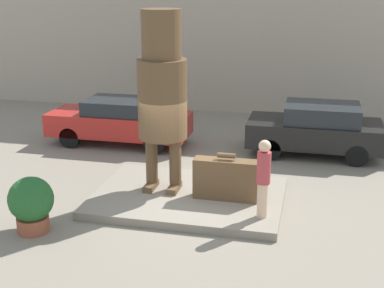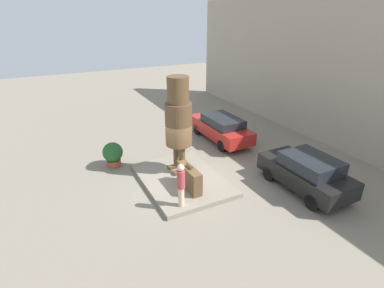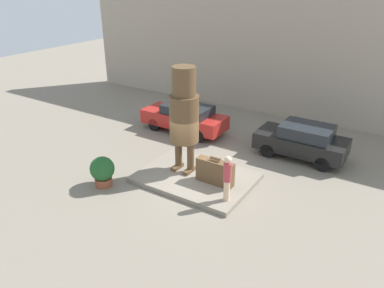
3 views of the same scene
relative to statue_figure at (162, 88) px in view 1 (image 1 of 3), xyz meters
name	(u,v)px [view 1 (image 1 of 3)]	position (x,y,z in m)	size (l,w,h in m)	color
ground_plane	(189,201)	(0.69, -0.20, -2.80)	(60.00, 60.00, 0.00)	gray
pedestal	(189,197)	(0.69, -0.20, -2.70)	(4.64, 3.40, 0.20)	gray
building_backdrop	(245,13)	(0.69, 9.32, 1.19)	(28.00, 0.60, 7.98)	tan
statue_figure	(162,88)	(0.00, 0.00, 0.00)	(1.20, 1.20, 4.44)	brown
giant_suitcase	(226,179)	(1.64, -0.29, -2.10)	(1.56, 0.41, 1.16)	brown
tourist	(263,176)	(2.61, -1.13, -1.61)	(0.31, 0.31, 1.80)	beige
parked_car_red	(121,120)	(-2.60, 3.93, -1.98)	(4.63, 1.75, 1.52)	#B2231E
parked_car_black	(316,128)	(3.70, 4.24, -1.95)	(4.08, 1.88, 1.61)	black
planter_pot	(31,203)	(-2.24, -2.58, -2.13)	(0.98, 0.98, 1.25)	brown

